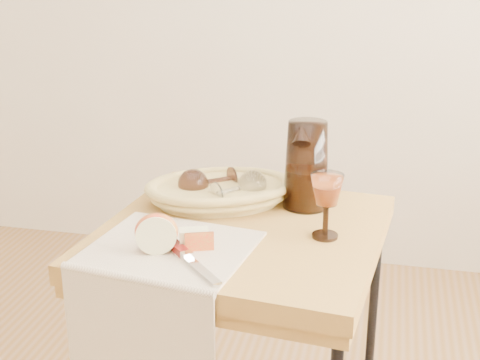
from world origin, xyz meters
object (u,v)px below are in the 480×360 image
(wine_goblet, at_px, (326,206))
(bread_basket, at_px, (220,193))
(pitcher, at_px, (306,165))
(apple_half, at_px, (156,232))
(goblet_lying_a, at_px, (210,181))
(table_knife, at_px, (189,257))
(goblet_lying_b, at_px, (237,189))
(tea_towel, at_px, (170,249))

(wine_goblet, bearing_deg, bread_basket, 151.95)
(pitcher, height_order, apple_half, pitcher)
(goblet_lying_a, xyz_separation_m, wine_goblet, (0.30, -0.16, 0.02))
(apple_half, distance_m, table_knife, 0.09)
(pitcher, distance_m, apple_half, 0.42)
(bread_basket, xyz_separation_m, goblet_lying_b, (0.05, -0.02, 0.02))
(pitcher, bearing_deg, wine_goblet, -77.30)
(goblet_lying_b, height_order, table_knife, goblet_lying_b)
(goblet_lying_a, bearing_deg, tea_towel, 50.05)
(bread_basket, bearing_deg, pitcher, -16.34)
(goblet_lying_a, relative_size, table_knife, 0.56)
(goblet_lying_b, relative_size, table_knife, 0.55)
(wine_goblet, bearing_deg, goblet_lying_b, 150.71)
(pitcher, relative_size, wine_goblet, 1.72)
(pitcher, xyz_separation_m, apple_half, (-0.27, -0.33, -0.06))
(bread_basket, xyz_separation_m, pitcher, (0.21, 0.03, 0.08))
(bread_basket, bearing_deg, apple_half, -124.44)
(goblet_lying_a, relative_size, pitcher, 0.49)
(bread_basket, relative_size, pitcher, 1.29)
(tea_towel, xyz_separation_m, apple_half, (-0.02, -0.02, 0.04))
(apple_half, bearing_deg, goblet_lying_a, 67.01)
(tea_towel, bearing_deg, bread_basket, 90.75)
(apple_half, height_order, table_knife, apple_half)
(apple_half, bearing_deg, table_knife, -41.35)
(bread_basket, relative_size, apple_half, 3.63)
(goblet_lying_a, bearing_deg, wine_goblet, 113.66)
(goblet_lying_a, bearing_deg, bread_basket, 115.00)
(pitcher, bearing_deg, table_knife, -125.68)
(goblet_lying_a, distance_m, wine_goblet, 0.34)
(tea_towel, height_order, table_knife, table_knife)
(pitcher, bearing_deg, tea_towel, -136.79)
(bread_basket, height_order, pitcher, pitcher)
(tea_towel, relative_size, table_knife, 1.50)
(goblet_lying_a, xyz_separation_m, pitcher, (0.24, 0.01, 0.06))
(bread_basket, distance_m, goblet_lying_b, 0.06)
(goblet_lying_b, distance_m, pitcher, 0.18)
(goblet_lying_b, bearing_deg, apple_half, -157.79)
(tea_towel, distance_m, apple_half, 0.05)
(goblet_lying_b, distance_m, wine_goblet, 0.26)
(bread_basket, relative_size, goblet_lying_a, 2.65)
(goblet_lying_b, bearing_deg, pitcher, -31.30)
(goblet_lying_b, xyz_separation_m, table_knife, (-0.03, -0.32, -0.03))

